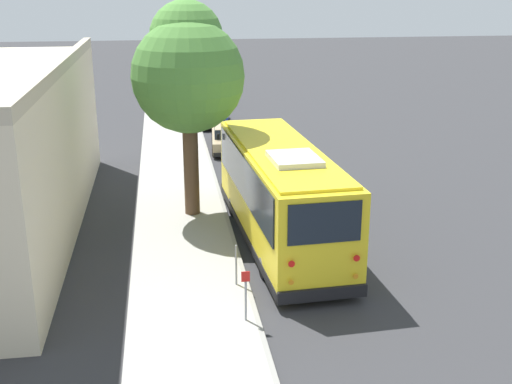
% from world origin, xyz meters
% --- Properties ---
extents(ground_plane, '(160.00, 160.00, 0.00)m').
position_xyz_m(ground_plane, '(0.00, 0.00, 0.00)').
color(ground_plane, '#333335').
extents(sidewalk_slab, '(80.00, 3.29, 0.15)m').
position_xyz_m(sidewalk_slab, '(0.00, 3.74, 0.07)').
color(sidewalk_slab, '#A3A099').
rests_on(sidewalk_slab, ground).
extents(curb_strip, '(80.00, 0.14, 0.15)m').
position_xyz_m(curb_strip, '(0.00, 2.02, 0.07)').
color(curb_strip, gray).
rests_on(curb_strip, ground).
extents(shuttle_bus, '(10.07, 3.26, 3.47)m').
position_xyz_m(shuttle_bus, '(0.10, 0.43, 1.85)').
color(shuttle_bus, yellow).
rests_on(shuttle_bus, ground).
extents(parked_sedan_tan, '(4.41, 2.01, 1.30)m').
position_xyz_m(parked_sedan_tan, '(12.83, 0.83, 0.60)').
color(parked_sedan_tan, tan).
rests_on(parked_sedan_tan, ground).
extents(parked_sedan_blue, '(4.60, 1.92, 1.32)m').
position_xyz_m(parked_sedan_blue, '(19.26, 1.06, 0.61)').
color(parked_sedan_blue, navy).
rests_on(parked_sedan_blue, ground).
extents(parked_sedan_gray, '(4.63, 1.94, 1.28)m').
position_xyz_m(parked_sedan_gray, '(25.97, 0.99, 0.60)').
color(parked_sedan_gray, slate).
rests_on(parked_sedan_gray, ground).
extents(parked_sedan_white, '(4.74, 1.94, 1.29)m').
position_xyz_m(parked_sedan_white, '(33.32, 0.72, 0.60)').
color(parked_sedan_white, silver).
rests_on(parked_sedan_white, ground).
extents(street_tree, '(4.03, 4.03, 7.76)m').
position_xyz_m(street_tree, '(3.03, 3.26, 5.52)').
color(street_tree, brown).
rests_on(street_tree, sidewalk_slab).
extents(sign_post_near, '(0.06, 0.22, 1.37)m').
position_xyz_m(sign_post_near, '(-5.38, 2.33, 0.86)').
color(sign_post_near, gray).
rests_on(sign_post_near, sidewalk_slab).
extents(sign_post_far, '(0.06, 0.06, 1.22)m').
position_xyz_m(sign_post_far, '(-3.30, 2.33, 0.76)').
color(sign_post_far, gray).
rests_on(sign_post_far, sidewalk_slab).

